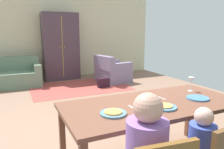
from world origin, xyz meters
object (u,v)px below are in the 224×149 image
object	(u,v)px
wine_glass	(191,81)
plate_near_man	(113,113)
dining_table	(153,109)
armchair	(112,72)
armoire	(61,47)
plate_near_child	(164,107)
handbag	(103,83)
plate_near_woman	(198,98)
couch	(9,76)

from	to	relation	value
wine_glass	plate_near_man	bearing A→B (deg)	-166.40
dining_table	armchair	world-z (taller)	armchair
armoire	dining_table	bearing A→B (deg)	-90.88
plate_near_child	handbag	xyz separation A→B (m)	(0.88, 3.72, -0.64)
wine_glass	armoire	distance (m)	5.01
wine_glass	armchair	world-z (taller)	wine_glass
dining_table	wine_glass	world-z (taller)	wine_glass
plate_near_woman	armoire	distance (m)	5.27
dining_table	armoire	world-z (taller)	armoire
armchair	dining_table	bearing A→B (deg)	-108.85
plate_near_man	plate_near_woman	bearing A→B (deg)	1.07
plate_near_child	wine_glass	bearing A→B (deg)	27.11
armoire	handbag	xyz separation A→B (m)	(0.80, -1.60, -0.92)
plate_near_child	armoire	size ratio (longest dim) A/B	0.12
dining_table	plate_near_child	size ratio (longest dim) A/B	7.81
plate_near_woman	couch	size ratio (longest dim) A/B	0.15
plate_near_woman	plate_near_man	bearing A→B (deg)	-178.93
dining_table	plate_near_man	bearing A→B (deg)	-167.41
wine_glass	armchair	size ratio (longest dim) A/B	0.19
plate_near_man	wine_glass	size ratio (longest dim) A/B	1.34
wine_glass	handbag	size ratio (longest dim) A/B	0.58
plate_near_man	handbag	bearing A→B (deg)	68.85
plate_near_child	dining_table	bearing A→B (deg)	90.00
armchair	armoire	world-z (taller)	armoire
couch	armchair	distance (m)	2.92
plate_near_man	couch	distance (m)	4.93
wine_glass	couch	xyz separation A→B (m)	(-2.17, 4.52, -0.59)
plate_near_woman	armchair	size ratio (longest dim) A/B	0.25
plate_near_woman	armoire	size ratio (longest dim) A/B	0.12
plate_near_man	handbag	xyz separation A→B (m)	(1.42, 3.66, -0.64)
plate_near_woman	wine_glass	distance (m)	0.35
armoire	handbag	world-z (taller)	armoire
plate_near_child	armchair	size ratio (longest dim) A/B	0.25
handbag	armoire	bearing A→B (deg)	116.60
plate_near_man	armchair	size ratio (longest dim) A/B	0.25
armoire	wine_glass	bearing A→B (deg)	-82.83
dining_table	wine_glass	xyz separation A→B (m)	(0.70, 0.18, 0.20)
dining_table	plate_near_child	bearing A→B (deg)	-90.00
armoire	plate_near_man	bearing A→B (deg)	-96.68
armoire	couch	bearing A→B (deg)	-164.06
armoire	plate_near_woman	bearing A→B (deg)	-85.01
plate_near_woman	couch	world-z (taller)	couch
plate_near_man	couch	xyz separation A→B (m)	(-0.93, 4.82, -0.46)
dining_table	armoire	xyz separation A→B (m)	(0.08, 5.14, 0.36)
plate_near_child	armchair	xyz separation A→B (m)	(1.38, 4.21, -0.45)
plate_near_child	handbag	size ratio (longest dim) A/B	0.78
wine_glass	plate_near_child	bearing A→B (deg)	-152.89
couch	handbag	world-z (taller)	couch
plate_near_child	plate_near_woman	world-z (taller)	same
plate_near_child	wine_glass	world-z (taller)	wine_glass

